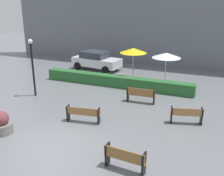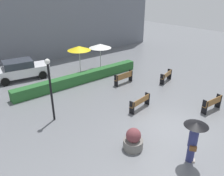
{
  "view_description": "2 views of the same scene",
  "coord_description": "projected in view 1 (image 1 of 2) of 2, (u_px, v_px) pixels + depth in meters",
  "views": [
    {
      "loc": [
        5.98,
        -7.95,
        5.86
      ],
      "look_at": [
        1.15,
        3.85,
        1.52
      ],
      "focal_mm": 42.05,
      "sensor_mm": 36.0,
      "label": 1
    },
    {
      "loc": [
        -8.79,
        -5.72,
        6.87
      ],
      "look_at": [
        -0.46,
        4.5,
        0.9
      ],
      "focal_mm": 35.64,
      "sensor_mm": 36.0,
      "label": 2
    }
  ],
  "objects": [
    {
      "name": "ground_plane",
      "position": [
        52.0,
        146.0,
        11.0
      ],
      "size": [
        60.0,
        60.0,
        0.0
      ],
      "primitive_type": "plane",
      "color": "slate"
    },
    {
      "name": "bench_mid_center",
      "position": [
        83.0,
        113.0,
        12.98
      ],
      "size": [
        1.75,
        0.58,
        0.81
      ],
      "color": "olive",
      "rests_on": "ground"
    },
    {
      "name": "bench_near_right",
      "position": [
        125.0,
        158.0,
        9.28
      ],
      "size": [
        1.56,
        0.46,
        0.89
      ],
      "color": "olive",
      "rests_on": "ground"
    },
    {
      "name": "bench_far_right",
      "position": [
        187.0,
        114.0,
        12.82
      ],
      "size": [
        1.58,
        0.73,
        0.85
      ],
      "color": "#9E7242",
      "rests_on": "ground"
    },
    {
      "name": "bench_back_row",
      "position": [
        141.0,
        94.0,
        15.45
      ],
      "size": [
        1.72,
        0.44,
        0.91
      ],
      "color": "olive",
      "rests_on": "ground"
    },
    {
      "name": "planter_pot",
      "position": [
        2.0,
        124.0,
        11.95
      ],
      "size": [
        0.93,
        0.93,
        1.07
      ],
      "color": "slate",
      "rests_on": "ground"
    },
    {
      "name": "lamp_post",
      "position": [
        32.0,
        61.0,
        16.05
      ],
      "size": [
        0.28,
        0.28,
        3.59
      ],
      "color": "black",
      "rests_on": "ground"
    },
    {
      "name": "patio_umbrella_yellow",
      "position": [
        133.0,
        51.0,
        18.66
      ],
      "size": [
        1.91,
        1.91,
        2.55
      ],
      "color": "silver",
      "rests_on": "ground"
    },
    {
      "name": "patio_umbrella_white",
      "position": [
        166.0,
        55.0,
        18.12
      ],
      "size": [
        1.99,
        1.99,
        2.34
      ],
      "color": "silver",
      "rests_on": "ground"
    },
    {
      "name": "hedge_strip",
      "position": [
        116.0,
        81.0,
        18.38
      ],
      "size": [
        10.73,
        0.7,
        0.77
      ],
      "primitive_type": "cube",
      "color": "#28602D",
      "rests_on": "ground"
    },
    {
      "name": "building_facade",
      "position": [
        152.0,
        0.0,
        23.17
      ],
      "size": [
        28.0,
        1.2,
        11.47
      ],
      "primitive_type": "cube",
      "color": "slate",
      "rests_on": "ground"
    },
    {
      "name": "parked_car",
      "position": [
        96.0,
        60.0,
        22.78
      ],
      "size": [
        4.4,
        2.43,
        1.57
      ],
      "color": "silver",
      "rests_on": "ground"
    }
  ]
}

